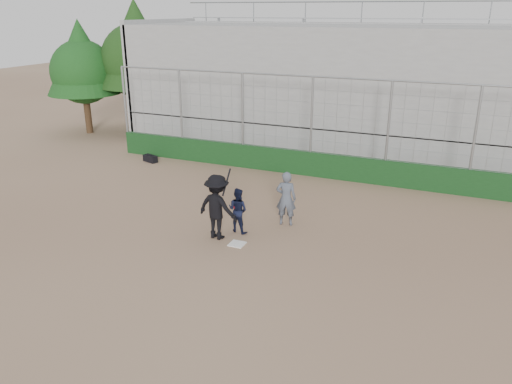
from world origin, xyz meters
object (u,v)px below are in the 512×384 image
at_px(catcher_crouched, 238,217).
at_px(umpire, 286,201).
at_px(batter_at_plate, 217,207).
at_px(equipment_bag, 150,159).

relative_size(catcher_crouched, umpire, 0.62).
bearing_deg(umpire, batter_at_plate, 37.92).
xyz_separation_m(catcher_crouched, umpire, (1.15, 1.11, 0.30)).
relative_size(catcher_crouched, equipment_bag, 1.30).
bearing_deg(batter_at_plate, equipment_bag, 137.62).
bearing_deg(catcher_crouched, batter_at_plate, -122.40).
height_order(catcher_crouched, umpire, umpire).
xyz_separation_m(batter_at_plate, equipment_bag, (-6.42, 5.86, -0.83)).
height_order(umpire, equipment_bag, umpire).
xyz_separation_m(batter_at_plate, umpire, (1.53, 1.71, -0.20)).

